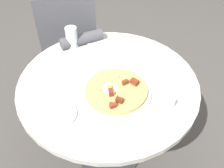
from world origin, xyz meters
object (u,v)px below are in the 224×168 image
(person_seated, at_px, (71,48))
(pizza_plate, at_px, (116,93))
(water_glass, at_px, (72,37))
(dining_table, at_px, (108,103))
(salt_shaker, at_px, (172,103))
(knife, at_px, (103,44))
(bread_plate, at_px, (58,114))
(fork, at_px, (103,47))
(breakfast_pizza, at_px, (116,90))

(person_seated, height_order, pizza_plate, person_seated)
(pizza_plate, relative_size, water_glass, 2.68)
(dining_table, height_order, salt_shaker, salt_shaker)
(knife, height_order, water_glass, water_glass)
(bread_plate, xyz_separation_m, knife, (-0.25, -0.52, 0.00))
(person_seated, xyz_separation_m, pizza_plate, (-0.24, 0.71, 0.21))
(bread_plate, bearing_deg, knife, -115.51)
(dining_table, relative_size, fork, 5.13)
(person_seated, relative_size, bread_plate, 6.72)
(dining_table, bearing_deg, person_seated, -70.86)
(breakfast_pizza, distance_m, salt_shaker, 0.27)
(salt_shaker, bearing_deg, bread_plate, -1.12)
(person_seated, bearing_deg, knife, 126.60)
(salt_shaker, bearing_deg, person_seated, -59.58)
(person_seated, distance_m, knife, 0.42)
(person_seated, height_order, water_glass, person_seated)
(bread_plate, bearing_deg, breakfast_pizza, -159.76)
(salt_shaker, bearing_deg, breakfast_pizza, -24.86)
(breakfast_pizza, bearing_deg, water_glass, -63.93)
(person_seated, distance_m, breakfast_pizza, 0.78)
(water_glass, height_order, salt_shaker, water_glass)
(dining_table, bearing_deg, bread_plate, 39.00)
(pizza_plate, relative_size, fork, 1.88)
(water_glass, bearing_deg, dining_table, 118.66)
(bread_plate, bearing_deg, fork, -116.91)
(dining_table, distance_m, breakfast_pizza, 0.22)
(pizza_plate, distance_m, salt_shaker, 0.27)
(person_seated, height_order, salt_shaker, person_seated)
(fork, bearing_deg, pizza_plate, -81.90)
(breakfast_pizza, height_order, knife, breakfast_pizza)
(pizza_plate, relative_size, breakfast_pizza, 1.13)
(bread_plate, height_order, salt_shaker, salt_shaker)
(salt_shaker, bearing_deg, dining_table, -37.79)
(bread_plate, relative_size, fork, 0.94)
(breakfast_pizza, height_order, bread_plate, breakfast_pizza)
(breakfast_pizza, bearing_deg, fork, -85.72)
(person_seated, distance_m, fork, 0.44)
(dining_table, xyz_separation_m, bread_plate, (0.25, 0.20, 0.17))
(person_seated, relative_size, breakfast_pizza, 3.81)
(pizza_plate, bearing_deg, salt_shaker, 154.84)
(breakfast_pizza, relative_size, bread_plate, 1.76)
(knife, relative_size, salt_shaker, 3.48)
(pizza_plate, xyz_separation_m, salt_shaker, (-0.24, 0.11, 0.02))
(salt_shaker, bearing_deg, knife, -63.32)
(dining_table, relative_size, person_seated, 0.81)
(breakfast_pizza, bearing_deg, bread_plate, 20.24)
(person_seated, xyz_separation_m, salt_shaker, (-0.48, 0.82, 0.23))
(knife, bearing_deg, fork, -90.00)
(bread_plate, distance_m, fork, 0.54)
(pizza_plate, xyz_separation_m, knife, (0.03, -0.42, 0.00))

